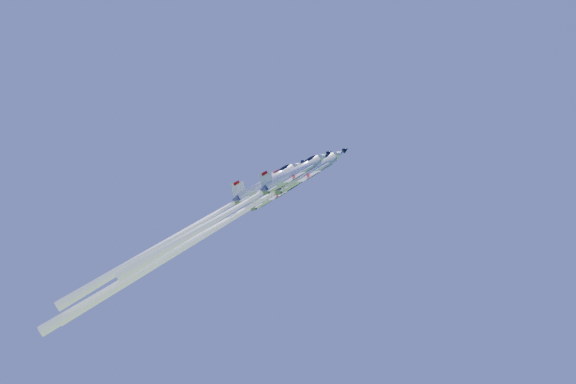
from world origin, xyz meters
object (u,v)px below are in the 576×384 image
at_px(jet_right, 237,207).
at_px(jet_slot, 197,225).
at_px(jet_left, 200,239).
at_px(jet_lead, 215,228).

relative_size(jet_right, jet_slot, 0.84).
xyz_separation_m(jet_left, jet_slot, (3.10, -6.58, 0.93)).
height_order(jet_lead, jet_right, jet_lead).
distance_m(jet_right, jet_slot, 9.19).
bearing_deg(jet_right, jet_slot, -145.57).
distance_m(jet_left, jet_slot, 7.34).
distance_m(jet_lead, jet_left, 5.87).
bearing_deg(jet_slot, jet_left, 162.71).
bearing_deg(jet_right, jet_lead, -170.24).
bearing_deg(jet_right, jet_left, -168.44).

